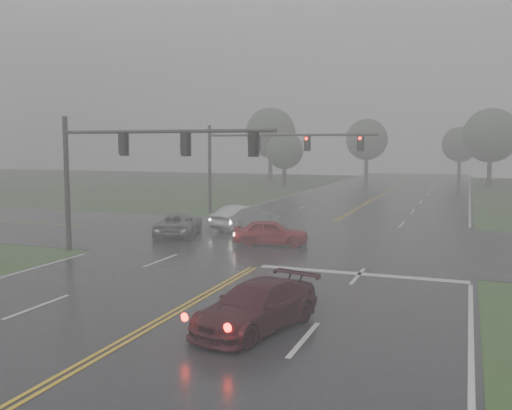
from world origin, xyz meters
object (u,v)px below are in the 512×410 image
at_px(sedan_silver, 244,230).
at_px(signal_gantry_far, 259,151).
at_px(sedan_maroon, 256,330).
at_px(car_grey, 179,235).
at_px(signal_gantry_near, 124,158).
at_px(sedan_red, 271,245).

bearing_deg(sedan_silver, signal_gantry_far, -57.16).
bearing_deg(sedan_maroon, car_grey, 141.04).
height_order(car_grey, signal_gantry_far, signal_gantry_far).
bearing_deg(sedan_silver, sedan_maroon, 132.47).
xyz_separation_m(sedan_silver, signal_gantry_near, (-2.36, -9.55, 4.66)).
distance_m(sedan_red, sedan_silver, 5.79).
relative_size(sedan_red, signal_gantry_far, 0.30).
distance_m(sedan_silver, signal_gantry_far, 8.82).
relative_size(signal_gantry_near, signal_gantry_far, 0.86).
distance_m(sedan_maroon, car_grey, 17.68).
height_order(sedan_maroon, signal_gantry_far, signal_gantry_far).
xyz_separation_m(sedan_red, signal_gantry_near, (-5.73, -4.84, 4.66)).
bearing_deg(signal_gantry_far, sedan_silver, -77.03).
distance_m(sedan_maroon, signal_gantry_near, 13.71).
height_order(signal_gantry_near, signal_gantry_far, signal_gantry_far).
distance_m(car_grey, signal_gantry_near, 7.67).
xyz_separation_m(sedan_red, signal_gantry_far, (-5.03, 11.92, 4.80)).
height_order(sedan_silver, car_grey, sedan_silver).
bearing_deg(sedan_red, sedan_maroon, -176.97).
height_order(sedan_silver, signal_gantry_near, signal_gantry_near).
xyz_separation_m(sedan_maroon, sedan_red, (-4.09, 13.21, 0.00)).
distance_m(sedan_silver, signal_gantry_near, 10.89).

